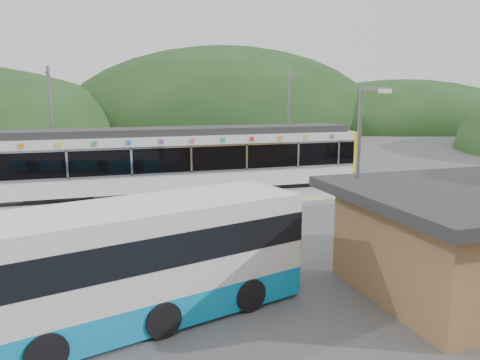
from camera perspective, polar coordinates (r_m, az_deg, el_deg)
name	(u,v)px	position (r m, az deg, el deg)	size (l,w,h in m)	color
ground	(217,224)	(20.30, -2.77, -5.35)	(120.00, 120.00, 0.00)	#4C4C4F
hills	(297,191)	(27.21, 6.98, -1.36)	(146.00, 149.00, 26.00)	#1E3D19
platform	(200,204)	(23.37, -4.87, -2.89)	(26.00, 3.20, 0.30)	#9E9E99
yellow_line	(206,207)	(22.10, -4.12, -3.24)	(26.00, 0.10, 0.01)	yellow
train	(177,159)	(25.50, -7.71, 2.54)	(20.44, 3.01, 3.74)	black
catenary_mast_west	(52,129)	(27.58, -21.94, 5.79)	(0.18, 1.80, 7.00)	slate
catenary_mast_east	(289,124)	(30.02, 5.94, 6.79)	(0.18, 1.80, 7.00)	slate
bus	(90,275)	(11.52, -17.81, -10.99)	(10.92, 5.26, 2.90)	#0D8CCF
lamp_post	(360,164)	(14.54, 14.43, 1.95)	(0.39, 1.06, 5.77)	slate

